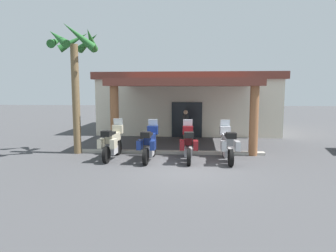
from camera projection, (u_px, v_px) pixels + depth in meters
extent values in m
plane|color=#424244|center=(185.00, 168.00, 11.37)|extent=(80.00, 80.00, 0.00)
cube|color=silver|center=(189.00, 105.00, 21.80)|extent=(11.41, 7.32, 3.45)
cube|color=#1E2328|center=(187.00, 120.00, 18.38)|extent=(1.80, 0.16, 2.10)
cube|color=brown|center=(185.00, 83.00, 15.63)|extent=(7.14, 5.37, 0.35)
cylinder|color=brown|center=(115.00, 120.00, 14.00)|extent=(0.38, 0.38, 3.03)
cylinder|color=brown|center=(254.00, 121.00, 13.39)|extent=(0.38, 0.38, 3.03)
cube|color=brown|center=(189.00, 77.00, 21.56)|extent=(11.83, 7.73, 0.44)
cylinder|color=black|center=(118.00, 147.00, 13.64)|extent=(0.19, 0.67, 0.66)
cylinder|color=black|center=(106.00, 155.00, 12.12)|extent=(0.19, 0.67, 0.66)
cube|color=silver|center=(112.00, 150.00, 12.85)|extent=(0.36, 0.58, 0.32)
cube|color=beige|center=(113.00, 137.00, 12.94)|extent=(0.38, 1.17, 0.34)
cube|color=black|center=(110.00, 133.00, 12.57)|extent=(0.32, 0.62, 0.10)
cube|color=beige|center=(118.00, 129.00, 13.52)|extent=(0.46, 0.27, 0.36)
cube|color=#B2BCC6|center=(118.00, 123.00, 13.57)|extent=(0.41, 0.15, 0.36)
cube|color=beige|center=(101.00, 143.00, 12.25)|extent=(0.21, 0.45, 0.36)
cube|color=beige|center=(114.00, 144.00, 12.18)|extent=(0.21, 0.45, 0.36)
cube|color=black|center=(106.00, 134.00, 12.07)|extent=(0.38, 0.35, 0.22)
cylinder|color=black|center=(153.00, 149.00, 13.34)|extent=(0.18, 0.67, 0.66)
cylinder|color=black|center=(146.00, 157.00, 11.82)|extent=(0.18, 0.67, 0.66)
cube|color=silver|center=(149.00, 152.00, 12.55)|extent=(0.36, 0.58, 0.32)
cube|color=navy|center=(150.00, 139.00, 12.64)|extent=(0.37, 1.17, 0.34)
cube|color=black|center=(148.00, 135.00, 12.26)|extent=(0.32, 0.62, 0.10)
cube|color=navy|center=(153.00, 130.00, 13.22)|extent=(0.45, 0.27, 0.36)
cube|color=#B2BCC6|center=(153.00, 123.00, 13.27)|extent=(0.41, 0.14, 0.36)
cube|color=navy|center=(140.00, 145.00, 11.95)|extent=(0.21, 0.45, 0.36)
cube|color=navy|center=(153.00, 145.00, 11.88)|extent=(0.21, 0.45, 0.36)
cube|color=black|center=(146.00, 135.00, 11.76)|extent=(0.38, 0.34, 0.22)
cylinder|color=black|center=(188.00, 149.00, 13.31)|extent=(0.16, 0.66, 0.66)
cylinder|color=black|center=(189.00, 157.00, 11.77)|extent=(0.16, 0.66, 0.66)
cube|color=silver|center=(188.00, 152.00, 12.51)|extent=(0.34, 0.57, 0.32)
cube|color=maroon|center=(188.00, 139.00, 12.60)|extent=(0.34, 1.16, 0.34)
cube|color=black|center=(189.00, 135.00, 12.22)|extent=(0.30, 0.61, 0.10)
cube|color=maroon|center=(188.00, 130.00, 13.19)|extent=(0.45, 0.25, 0.36)
cube|color=#B2BCC6|center=(188.00, 123.00, 13.23)|extent=(0.40, 0.13, 0.36)
cube|color=maroon|center=(182.00, 145.00, 11.88)|extent=(0.19, 0.45, 0.36)
cube|color=maroon|center=(196.00, 145.00, 11.86)|extent=(0.19, 0.45, 0.36)
cube|color=black|center=(189.00, 135.00, 11.72)|extent=(0.37, 0.33, 0.22)
cylinder|color=black|center=(225.00, 150.00, 13.15)|extent=(0.16, 0.66, 0.66)
cylinder|color=black|center=(231.00, 158.00, 11.62)|extent=(0.16, 0.66, 0.66)
cube|color=silver|center=(228.00, 153.00, 12.35)|extent=(0.34, 0.57, 0.32)
cube|color=#B2B2B7|center=(227.00, 139.00, 12.44)|extent=(0.34, 1.16, 0.34)
cube|color=black|center=(229.00, 135.00, 12.07)|extent=(0.30, 0.61, 0.10)
cube|color=#B2B2B7|center=(225.00, 131.00, 13.03)|extent=(0.45, 0.25, 0.36)
cube|color=#B2BCC6|center=(225.00, 124.00, 13.08)|extent=(0.40, 0.13, 0.36)
cube|color=#B2B2B7|center=(223.00, 146.00, 11.72)|extent=(0.19, 0.45, 0.36)
cube|color=#B2B2B7|center=(237.00, 146.00, 11.70)|extent=(0.19, 0.45, 0.36)
cube|color=black|center=(231.00, 136.00, 11.56)|extent=(0.37, 0.33, 0.22)
cylinder|color=brown|center=(186.00, 134.00, 16.88)|extent=(0.14, 0.14, 0.87)
cylinder|color=brown|center=(185.00, 134.00, 16.72)|extent=(0.14, 0.14, 0.87)
cylinder|color=#262626|center=(186.00, 121.00, 16.71)|extent=(0.32, 0.32, 0.62)
cylinder|color=#262626|center=(187.00, 120.00, 16.90)|extent=(0.09, 0.09, 0.58)
cylinder|color=#262626|center=(184.00, 120.00, 16.52)|extent=(0.09, 0.09, 0.58)
sphere|color=tan|center=(186.00, 112.00, 16.65)|extent=(0.24, 0.24, 0.24)
cylinder|color=brown|center=(76.00, 100.00, 13.71)|extent=(0.33, 0.33, 4.83)
cone|color=#236028|center=(91.00, 40.00, 13.42)|extent=(0.52, 1.52, 0.98)
cone|color=#236028|center=(88.00, 42.00, 13.94)|extent=(1.42, 1.20, 0.88)
cone|color=#236028|center=(74.00, 41.00, 14.09)|extent=(1.49, 0.84, 1.07)
cone|color=#236028|center=(57.00, 41.00, 13.40)|extent=(0.45, 1.54, 0.77)
cone|color=#236028|center=(58.00, 37.00, 12.84)|extent=(1.39, 1.20, 0.99)
cone|color=#236028|center=(78.00, 35.00, 12.75)|extent=(1.36, 1.10, 1.17)
cube|color=#ADA89E|center=(171.00, 152.00, 13.92)|extent=(8.31, 0.36, 0.12)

